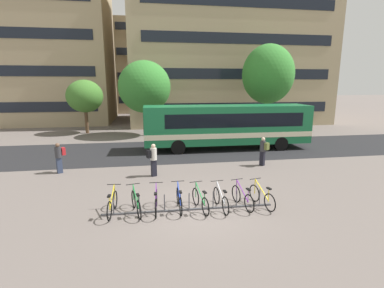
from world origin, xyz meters
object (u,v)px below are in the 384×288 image
object	(u,v)px
parked_bicycle_purple_2	(156,202)
parked_bicycle_blue_3	(179,200)
street_tree_1	(145,87)
street_tree_2	(85,96)
parked_bicycle_yellow_7	(262,197)
parked_bicycle_green_4	(200,201)
parked_bicycle_purple_6	(242,198)
parked_bicycle_yellow_0	(112,204)
parked_bicycle_silver_5	(221,200)
commuter_olive_pack_0	(263,149)
commuter_red_pack_1	(59,156)
city_bus	(226,125)
parked_bicycle_green_1	(136,204)
street_tree_0	(268,74)
commuter_black_pack_2	(153,158)

from	to	relation	value
parked_bicycle_purple_2	parked_bicycle_blue_3	bearing A→B (deg)	-84.98
parked_bicycle_blue_3	street_tree_1	xyz separation A→B (m)	(-1.22, 16.38, 4.07)
parked_bicycle_purple_2	street_tree_2	xyz separation A→B (m)	(-6.01, 18.63, 3.18)
parked_bicycle_yellow_7	street_tree_1	distance (m)	17.63
parked_bicycle_green_4	parked_bicycle_purple_6	bearing A→B (deg)	-99.78
parked_bicycle_purple_6	street_tree_2	xyz separation A→B (m)	(-9.35, 18.75, 3.18)
parked_bicycle_purple_2	parked_bicycle_green_4	bearing A→B (deg)	-91.38
parked_bicycle_yellow_0	parked_bicycle_silver_5	xyz separation A→B (m)	(4.07, -0.22, 0.00)
commuter_olive_pack_0	commuter_red_pack_1	distance (m)	11.39
parked_bicycle_purple_6	commuter_olive_pack_0	distance (m)	6.22
commuter_olive_pack_0	commuter_red_pack_1	size ratio (longest dim) A/B	1.02
parked_bicycle_purple_2	parked_bicycle_silver_5	xyz separation A→B (m)	(2.46, -0.18, 0.00)
parked_bicycle_silver_5	parked_bicycle_purple_6	size ratio (longest dim) A/B	1.01
commuter_red_pack_1	parked_bicycle_yellow_7	bearing A→B (deg)	114.76
city_bus	parked_bicycle_green_1	size ratio (longest dim) A/B	7.13
parked_bicycle_purple_6	parked_bicycle_yellow_7	xyz separation A→B (m)	(0.78, -0.04, 0.00)
commuter_red_pack_1	street_tree_0	distance (m)	19.54
commuter_red_pack_1	street_tree_0	xyz separation A→B (m)	(16.04, 10.14, 4.64)
parked_bicycle_purple_6	street_tree_1	bearing A→B (deg)	1.90
parked_bicycle_purple_2	parked_bicycle_blue_3	distance (m)	0.88
parked_bicycle_silver_5	commuter_olive_pack_0	size ratio (longest dim) A/B	1.02
parked_bicycle_purple_6	parked_bicycle_purple_2	bearing A→B (deg)	77.32
city_bus	street_tree_0	xyz separation A→B (m)	(5.61, 5.87, 3.82)
street_tree_1	street_tree_2	bearing A→B (deg)	158.57
street_tree_0	street_tree_1	size ratio (longest dim) A/B	1.23
parked_bicycle_yellow_7	commuter_red_pack_1	xyz separation A→B (m)	(-9.07, 5.79, 0.57)
commuter_red_pack_1	street_tree_0	bearing A→B (deg)	179.61
parked_bicycle_green_1	commuter_olive_pack_0	bearing A→B (deg)	-66.65
parked_bicycle_purple_6	parked_bicycle_yellow_7	world-z (taller)	same
street_tree_1	street_tree_2	xyz separation A→B (m)	(-5.67, 2.22, -0.89)
parked_bicycle_yellow_7	street_tree_0	world-z (taller)	street_tree_0
parked_bicycle_silver_5	street_tree_0	world-z (taller)	street_tree_0
street_tree_0	street_tree_1	xyz separation A→B (m)	(-11.43, 0.63, -1.14)
commuter_black_pack_2	parked_bicycle_blue_3	bearing A→B (deg)	-100.01
parked_bicycle_purple_2	street_tree_0	size ratio (longest dim) A/B	0.21
parked_bicycle_green_1	street_tree_0	distance (m)	20.41
parked_bicycle_green_1	city_bus	bearing A→B (deg)	-45.04
parked_bicycle_yellow_0	city_bus	bearing A→B (deg)	-30.28
parked_bicycle_yellow_7	street_tree_2	bearing A→B (deg)	15.61
parked_bicycle_green_4	parked_bicycle_silver_5	bearing A→B (deg)	-103.10
commuter_black_pack_2	street_tree_2	world-z (taller)	street_tree_2
parked_bicycle_green_1	street_tree_0	bearing A→B (deg)	-49.78
parked_bicycle_purple_2	parked_bicycle_silver_5	world-z (taller)	same
parked_bicycle_yellow_7	commuter_black_pack_2	bearing A→B (deg)	30.14
parked_bicycle_green_4	street_tree_2	xyz separation A→B (m)	(-7.67, 18.77, 3.18)
parked_bicycle_yellow_7	city_bus	bearing A→B (deg)	-20.43
parked_bicycle_green_1	parked_bicycle_purple_2	distance (m)	0.74
city_bus	parked_bicycle_silver_5	size ratio (longest dim) A/B	7.00
street_tree_0	street_tree_2	bearing A→B (deg)	170.51
parked_bicycle_silver_5	parked_bicycle_green_4	bearing A→B (deg)	82.69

